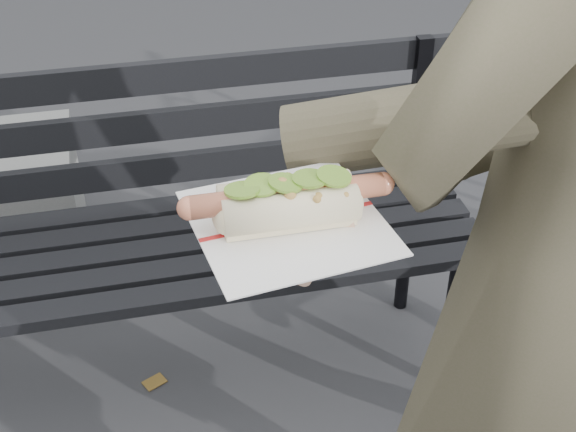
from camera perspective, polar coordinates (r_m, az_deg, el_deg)
park_bench at (r=2.02m, az=-8.39°, el=0.13°), size 1.50×0.44×0.88m
person at (r=1.19m, az=19.14°, el=-4.37°), size 0.81×0.65×1.91m
held_hotdog at (r=0.92m, az=11.52°, el=5.63°), size 0.64×0.31×0.20m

